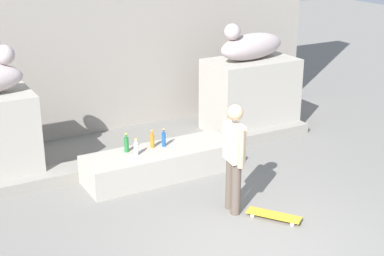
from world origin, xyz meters
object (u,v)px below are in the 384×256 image
skater (234,154)px  statue_reclining_right (251,46)px  bottle_orange (152,140)px  bottle_blue (164,139)px  skateboard (274,215)px  bottle_green (126,144)px  bottle_clear (136,148)px

skater → statue_reclining_right: bearing=-29.9°
statue_reclining_right → skater: statue_reclining_right is taller
bottle_orange → bottle_blue: size_ratio=0.99×
skateboard → bottle_blue: bottle_blue is taller
skater → bottle_green: (-0.91, 1.86, -0.31)m
skater → bottle_orange: (-0.45, 1.82, -0.32)m
bottle_green → skater: bearing=-63.9°
bottle_orange → bottle_clear: bearing=-155.1°
skateboard → bottle_orange: 2.54m
statue_reclining_right → bottle_blue: (-2.51, -1.11, -1.16)m
skateboard → skater: bearing=0.9°
bottle_blue → bottle_clear: 0.58m
bottle_orange → bottle_green: bottle_green is taller
statue_reclining_right → bottle_green: (-3.16, -1.02, -1.16)m
statue_reclining_right → bottle_orange: (-2.71, -1.06, -1.16)m
skateboard → bottle_blue: 2.44m
bottle_orange → bottle_green: size_ratio=0.97×
bottle_blue → bottle_clear: bearing=-167.4°
skater → bottle_blue: bearing=16.4°
bottle_clear → skater: bearing=-63.3°
bottle_blue → skater: bearing=-81.7°
skater → bottle_blue: size_ratio=5.28×
skateboard → bottle_green: size_ratio=2.37×
bottle_orange → bottle_clear: bottle_orange is taller
skateboard → bottle_orange: bottle_orange is taller
skater → bottle_clear: (-0.83, 1.65, -0.33)m
skater → bottle_clear: size_ratio=5.80×
statue_reclining_right → skateboard: size_ratio=2.19×
bottle_green → bottle_clear: bearing=-68.8°
skater → bottle_blue: 1.82m
skateboard → bottle_clear: (-1.21, 2.16, 0.53)m
skater → bottle_orange: skater is taller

